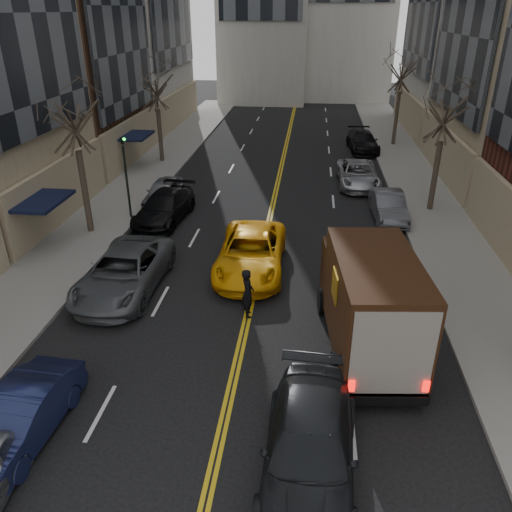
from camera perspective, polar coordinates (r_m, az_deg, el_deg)
The scene contains 18 objects.
sidewalk_left at distance 32.66m, azimuth -13.87°, elevation 7.63°, with size 4.00×66.00×0.15m, color slate.
sidewalk_right at distance 31.54m, azimuth 18.85°, elevation 6.30°, with size 4.00×66.00×0.15m, color slate.
tree_lf_mid at distance 24.81m, azimuth -20.50°, elevation 16.56°, with size 3.20×3.20×8.91m.
tree_lf_far at distance 36.91m, azimuth -11.45°, elevation 19.48°, with size 3.20×3.20×8.12m.
tree_rt_mid at distance 28.18m, azimuth 21.08°, elevation 16.59°, with size 3.20×3.20×8.32m.
tree_rt_far at distance 42.73m, azimuth 16.51°, elevation 20.82°, with size 3.20×3.20×9.11m.
traffic_signal at distance 26.84m, azimuth -14.69°, elevation 9.66°, with size 0.29×0.26×4.70m.
ups_truck at distance 16.42m, azimuth 12.81°, elevation -5.06°, with size 3.13×6.65×3.53m.
observer_sedan at distance 12.78m, azimuth 6.13°, elevation -20.95°, with size 2.48×5.59×1.60m.
taxi at distance 21.30m, azimuth -0.56°, elevation 0.40°, with size 2.76×5.98×1.66m, color #EEA30A.
pedestrian at distance 18.08m, azimuth -0.95°, elevation -4.27°, with size 0.69×0.45×1.90m, color black.
parked_lf_b at distance 14.83m, azimuth -25.26°, elevation -16.33°, with size 1.50×4.31×1.42m, color #121738.
parked_lf_c at distance 20.44m, azimuth -14.83°, elevation -1.76°, with size 2.74×5.95×1.65m, color #4D5054.
parked_lf_d at distance 26.91m, azimuth -10.42°, elevation 5.50°, with size 2.14×5.26×1.53m, color black.
parked_lf_e at distance 29.49m, azimuth -10.51°, elevation 7.23°, with size 1.65×4.11×1.40m, color #A3A5AB.
parked_rt_a at distance 27.69m, azimuth 14.88°, elevation 5.56°, with size 1.53×4.40×1.45m, color #4B4D53.
parked_rt_b at distance 32.75m, azimuth 11.58°, elevation 9.15°, with size 2.47×5.36×1.49m, color #AAACB2.
parked_rt_c at distance 41.35m, azimuth 12.09°, elevation 12.68°, with size 2.11×5.19×1.51m, color black.
Camera 1 is at (1.99, -2.05, 10.17)m, focal length 35.00 mm.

